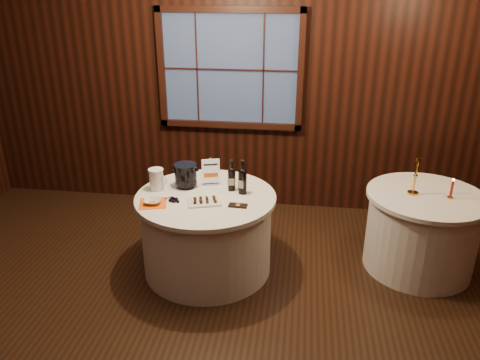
# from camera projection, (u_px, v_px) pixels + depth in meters

# --- Properties ---
(ground) EXTENTS (6.00, 6.00, 0.00)m
(ground) POSITION_uv_depth(u_px,v_px,m) (182.00, 339.00, 3.63)
(ground) COLOR black
(ground) RESTS_ON ground
(back_wall) EXTENTS (6.00, 0.10, 3.00)m
(back_wall) POSITION_uv_depth(u_px,v_px,m) (230.00, 79.00, 5.28)
(back_wall) COLOR black
(back_wall) RESTS_ON ground
(main_table) EXTENTS (1.28, 1.28, 0.77)m
(main_table) POSITION_uv_depth(u_px,v_px,m) (207.00, 232.00, 4.39)
(main_table) COLOR white
(main_table) RESTS_ON ground
(side_table) EXTENTS (1.08, 1.08, 0.77)m
(side_table) POSITION_uv_depth(u_px,v_px,m) (421.00, 231.00, 4.41)
(side_table) COLOR white
(side_table) RESTS_ON ground
(sign_stand) EXTENTS (0.16, 0.12, 0.27)m
(sign_stand) POSITION_uv_depth(u_px,v_px,m) (211.00, 176.00, 4.42)
(sign_stand) COLOR #B9B9C0
(sign_stand) RESTS_ON main_table
(port_bottle_left) EXTENTS (0.07, 0.08, 0.30)m
(port_bottle_left) POSITION_uv_depth(u_px,v_px,m) (232.00, 177.00, 4.30)
(port_bottle_left) COLOR black
(port_bottle_left) RESTS_ON main_table
(port_bottle_right) EXTENTS (0.08, 0.09, 0.32)m
(port_bottle_right) POSITION_uv_depth(u_px,v_px,m) (242.00, 179.00, 4.23)
(port_bottle_right) COLOR black
(port_bottle_right) RESTS_ON main_table
(ice_bucket) EXTENTS (0.22, 0.22, 0.22)m
(ice_bucket) POSITION_uv_depth(u_px,v_px,m) (186.00, 175.00, 4.37)
(ice_bucket) COLOR black
(ice_bucket) RESTS_ON main_table
(chocolate_plate) EXTENTS (0.33, 0.27, 0.04)m
(chocolate_plate) POSITION_uv_depth(u_px,v_px,m) (204.00, 201.00, 4.09)
(chocolate_plate) COLOR white
(chocolate_plate) RESTS_ON main_table
(chocolate_box) EXTENTS (0.17, 0.09, 0.01)m
(chocolate_box) POSITION_uv_depth(u_px,v_px,m) (238.00, 206.00, 4.03)
(chocolate_box) COLOR black
(chocolate_box) RESTS_ON main_table
(grape_bunch) EXTENTS (0.17, 0.10, 0.04)m
(grape_bunch) POSITION_uv_depth(u_px,v_px,m) (175.00, 199.00, 4.12)
(grape_bunch) COLOR black
(grape_bunch) RESTS_ON main_table
(glass_pitcher) EXTENTS (0.19, 0.14, 0.20)m
(glass_pitcher) POSITION_uv_depth(u_px,v_px,m) (157.00, 179.00, 4.32)
(glass_pitcher) COLOR white
(glass_pitcher) RESTS_ON main_table
(orange_napkin) EXTENTS (0.29, 0.29, 0.00)m
(orange_napkin) POSITION_uv_depth(u_px,v_px,m) (153.00, 203.00, 4.08)
(orange_napkin) COLOR #E45C13
(orange_napkin) RESTS_ON main_table
(cracker_bowl) EXTENTS (0.17, 0.17, 0.04)m
(cracker_bowl) POSITION_uv_depth(u_px,v_px,m) (153.00, 201.00, 4.07)
(cracker_bowl) COLOR white
(cracker_bowl) RESTS_ON orange_napkin
(brass_candlestick) EXTENTS (0.10, 0.10, 0.35)m
(brass_candlestick) POSITION_uv_depth(u_px,v_px,m) (415.00, 181.00, 4.22)
(brass_candlestick) COLOR gold
(brass_candlestick) RESTS_ON side_table
(red_candle) EXTENTS (0.05, 0.05, 0.19)m
(red_candle) POSITION_uv_depth(u_px,v_px,m) (451.00, 190.00, 4.15)
(red_candle) COLOR gold
(red_candle) RESTS_ON side_table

